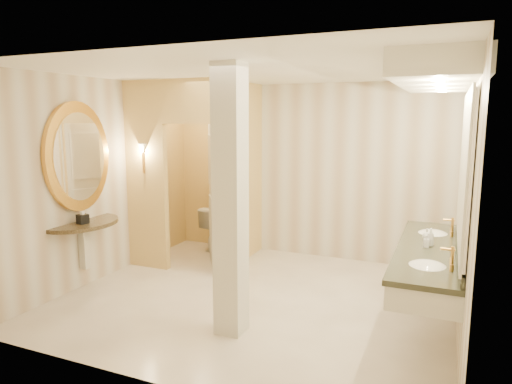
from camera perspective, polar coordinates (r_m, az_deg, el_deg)
floor at (r=5.73m, az=0.01°, el=-13.11°), size 4.50×4.50×0.00m
ceiling at (r=5.32m, az=0.01°, el=14.87°), size 4.50×4.50×0.00m
wall_back at (r=7.23m, az=6.24°, el=2.61°), size 4.50×0.02×2.70m
wall_front at (r=3.64m, az=-12.46°, el=-4.15°), size 4.50×0.02×2.70m
wall_left at (r=6.57m, az=-18.38°, el=1.53°), size 0.02×4.00×2.70m
wall_right at (r=4.95m, az=24.76°, el=-1.26°), size 0.02×4.00×2.70m
toilet_closet at (r=6.71m, az=-5.66°, el=2.41°), size 1.50×1.55×2.70m
wall_sconce at (r=6.66m, az=-13.98°, el=5.13°), size 0.14×0.14×0.42m
vanity at (r=4.88m, az=21.81°, el=2.10°), size 0.75×2.53×2.09m
console_shelf at (r=6.17m, az=-21.25°, el=0.88°), size 1.05×1.05×1.98m
pillar at (r=4.51m, az=-3.22°, el=-1.36°), size 0.28×0.28×2.70m
tissue_box at (r=6.09m, az=-20.85°, el=-3.16°), size 0.14×0.14×0.12m
toilet at (r=7.69m, az=-4.39°, el=-4.44°), size 0.54×0.78×0.72m
soap_bottle_a at (r=4.98m, az=20.53°, el=-5.78°), size 0.06×0.06×0.13m
soap_bottle_b at (r=5.29m, az=20.58°, el=-4.95°), size 0.11×0.11×0.12m
soap_bottle_c at (r=5.04m, az=20.99°, el=-5.29°), size 0.08×0.08×0.19m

